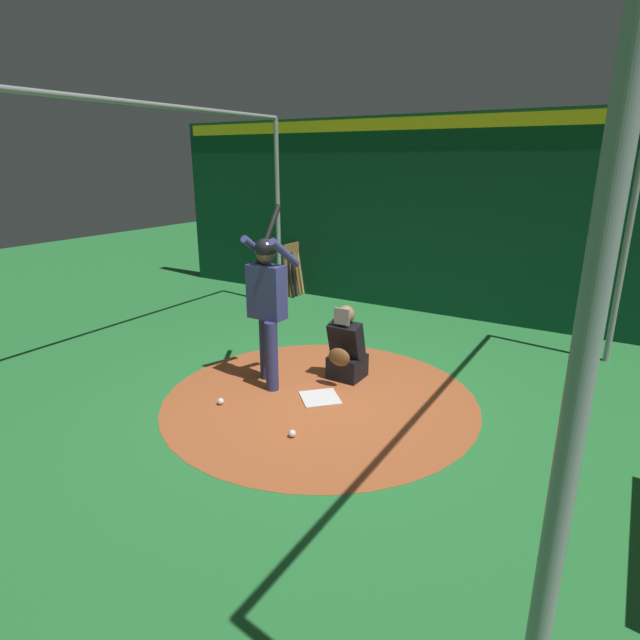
# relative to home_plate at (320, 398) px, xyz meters

# --- Properties ---
(ground_plane) EXTENTS (27.33, 27.33, 0.00)m
(ground_plane) POSITION_rel_home_plate_xyz_m (0.00, 0.00, -0.01)
(ground_plane) COLOR #287A38
(dirt_circle) EXTENTS (3.59, 3.59, 0.01)m
(dirt_circle) POSITION_rel_home_plate_xyz_m (0.00, 0.00, -0.01)
(dirt_circle) COLOR #AD562D
(dirt_circle) RESTS_ON ground
(home_plate) EXTENTS (0.59, 0.59, 0.01)m
(home_plate) POSITION_rel_home_plate_xyz_m (0.00, 0.00, 0.00)
(home_plate) COLOR white
(home_plate) RESTS_ON dirt_circle
(batter) EXTENTS (0.68, 0.49, 2.12)m
(batter) POSITION_rel_home_plate_xyz_m (-0.05, -0.75, 1.08)
(batter) COLOR navy
(batter) RESTS_ON ground
(catcher) EXTENTS (0.58, 0.40, 0.96)m
(catcher) POSITION_rel_home_plate_xyz_m (-0.65, -0.02, 0.36)
(catcher) COLOR black
(catcher) RESTS_ON ground
(back_wall) EXTENTS (0.22, 11.33, 3.35)m
(back_wall) POSITION_rel_home_plate_xyz_m (-4.05, 0.00, 1.67)
(back_wall) COLOR #0C3D26
(back_wall) RESTS_ON ground
(cage_frame) EXTENTS (6.15, 5.55, 3.34)m
(cage_frame) POSITION_rel_home_plate_xyz_m (0.00, 0.00, 2.32)
(cage_frame) COLOR gray
(cage_frame) RESTS_ON ground
(bat_rack) EXTENTS (0.70, 0.20, 1.05)m
(bat_rack) POSITION_rel_home_plate_xyz_m (-3.80, -2.90, 0.48)
(bat_rack) COLOR olive
(bat_rack) RESTS_ON ground
(baseball_0) EXTENTS (0.07, 0.07, 0.07)m
(baseball_0) POSITION_rel_home_plate_xyz_m (0.71, -0.87, 0.03)
(baseball_0) COLOR white
(baseball_0) RESTS_ON dirt_circle
(baseball_1) EXTENTS (0.07, 0.07, 0.07)m
(baseball_1) POSITION_rel_home_plate_xyz_m (-0.78, 0.06, 0.03)
(baseball_1) COLOR white
(baseball_1) RESTS_ON dirt_circle
(baseball_2) EXTENTS (0.07, 0.07, 0.07)m
(baseball_2) POSITION_rel_home_plate_xyz_m (0.88, 0.21, 0.03)
(baseball_2) COLOR white
(baseball_2) RESTS_ON dirt_circle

